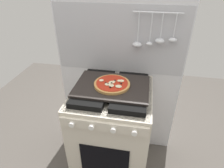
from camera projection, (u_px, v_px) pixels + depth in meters
ground_plane at (112, 164)px, 1.88m from camera, size 4.00×4.00×0.00m
kitchen_backsplash at (119, 78)px, 1.74m from camera, size 1.10×0.09×1.55m
stove at (112, 131)px, 1.64m from camera, size 0.60×0.64×0.90m
baking_tray at (112, 86)px, 1.40m from camera, size 0.54×0.38×0.02m
pizza_left at (112, 84)px, 1.39m from camera, size 0.26×0.26×0.03m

